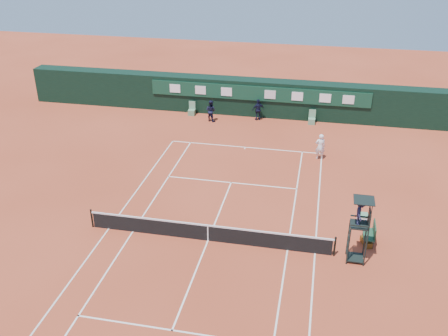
# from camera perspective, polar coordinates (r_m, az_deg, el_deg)

# --- Properties ---
(ground) EXTENTS (90.00, 90.00, 0.00)m
(ground) POSITION_cam_1_polar(r_m,az_deg,el_deg) (26.14, -1.84, -8.29)
(ground) COLOR #B2462A
(ground) RESTS_ON ground
(court_lines) EXTENTS (11.05, 23.85, 0.01)m
(court_lines) POSITION_cam_1_polar(r_m,az_deg,el_deg) (26.14, -1.84, -8.28)
(court_lines) COLOR white
(court_lines) RESTS_ON ground
(tennis_net) EXTENTS (12.90, 0.10, 1.10)m
(tennis_net) POSITION_cam_1_polar(r_m,az_deg,el_deg) (25.85, -1.86, -7.37)
(tennis_net) COLOR black
(tennis_net) RESTS_ON ground
(back_wall) EXTENTS (40.00, 1.65, 3.00)m
(back_wall) POSITION_cam_1_polar(r_m,az_deg,el_deg) (42.06, 4.03, 8.06)
(back_wall) COLOR black
(back_wall) RESTS_ON ground
(linesman_chair_left) EXTENTS (0.55, 0.50, 1.15)m
(linesman_chair_left) POSITION_cam_1_polar(r_m,az_deg,el_deg) (42.32, -3.71, 6.48)
(linesman_chair_left) COLOR #5A8A61
(linesman_chair_left) RESTS_ON ground
(linesman_chair_right) EXTENTS (0.55, 0.50, 1.15)m
(linesman_chair_right) POSITION_cam_1_polar(r_m,az_deg,el_deg) (40.98, 9.99, 5.42)
(linesman_chair_right) COLOR #5E8F69
(linesman_chair_right) RESTS_ON ground
(umpire_chair) EXTENTS (0.96, 0.95, 3.42)m
(umpire_chair) POSITION_cam_1_polar(r_m,az_deg,el_deg) (24.27, 15.31, -5.46)
(umpire_chair) COLOR black
(umpire_chair) RESTS_ON ground
(player_bench) EXTENTS (0.55, 1.20, 1.10)m
(player_bench) POSITION_cam_1_polar(r_m,az_deg,el_deg) (26.75, 16.47, -7.08)
(player_bench) COLOR #1A422B
(player_bench) RESTS_ON ground
(tennis_bag) EXTENTS (0.60, 0.90, 0.31)m
(tennis_bag) POSITION_cam_1_polar(r_m,az_deg,el_deg) (26.76, 15.94, -8.13)
(tennis_bag) COLOR black
(tennis_bag) RESTS_ON ground
(cooler) EXTENTS (0.57, 0.57, 0.65)m
(cooler) POSITION_cam_1_polar(r_m,az_deg,el_deg) (28.21, 15.49, -5.68)
(cooler) COLOR white
(cooler) RESTS_ON ground
(tennis_ball) EXTENTS (0.07, 0.07, 0.07)m
(tennis_ball) POSITION_cam_1_polar(r_m,az_deg,el_deg) (33.52, 8.71, -0.05)
(tennis_ball) COLOR yellow
(tennis_ball) RESTS_ON ground
(player) EXTENTS (0.74, 0.55, 1.85)m
(player) POSITION_cam_1_polar(r_m,az_deg,el_deg) (34.77, 10.93, 2.41)
(player) COLOR white
(player) RESTS_ON ground
(ball_kid_left) EXTENTS (1.04, 0.93, 1.76)m
(ball_kid_left) POSITION_cam_1_polar(r_m,az_deg,el_deg) (40.76, -1.52, 6.56)
(ball_kid_left) COLOR black
(ball_kid_left) RESTS_ON ground
(ball_kid_right) EXTENTS (1.12, 0.87, 1.77)m
(ball_kid_right) POSITION_cam_1_polar(r_m,az_deg,el_deg) (41.06, 3.94, 6.66)
(ball_kid_right) COLOR black
(ball_kid_right) RESTS_ON ground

